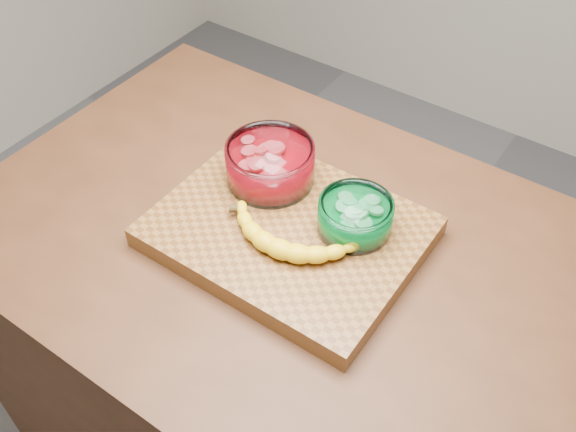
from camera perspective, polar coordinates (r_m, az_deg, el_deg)
The scene contains 5 objects.
counter at distance 1.52m, azimuth 0.00°, elevation -13.62°, with size 1.20×0.80×0.90m, color #472715.
cutting_board at distance 1.14m, azimuth 0.00°, elevation -1.41°, with size 0.45×0.35×0.04m, color brown.
bowl_red at distance 1.18m, azimuth -1.59°, elevation 4.63°, with size 0.16×0.16×0.08m.
bowl_green at distance 1.10m, azimuth 5.99°, elevation 0.00°, with size 0.13×0.13×0.06m.
banana at distance 1.08m, azimuth -0.02°, elevation -1.60°, with size 0.26×0.13×0.04m, color yellow, non-canonical shape.
Camera 1 is at (0.44, -0.64, 1.75)m, focal length 40.00 mm.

